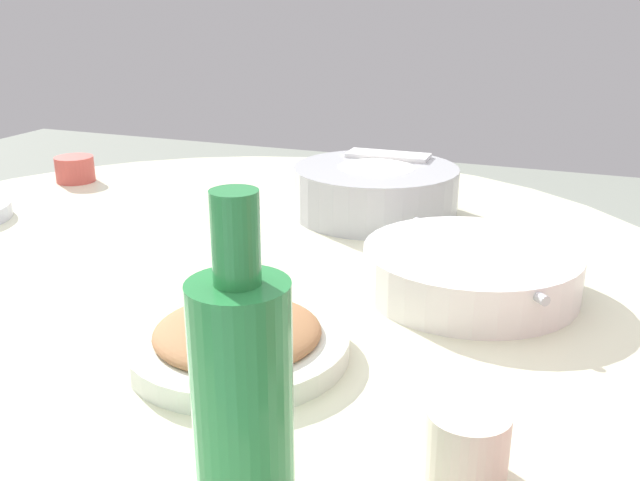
{
  "coord_description": "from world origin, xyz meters",
  "views": [
    {
      "loc": [
        0.49,
        -0.85,
        1.12
      ],
      "look_at": [
        0.13,
        0.08,
        0.77
      ],
      "focal_mm": 39.51,
      "sensor_mm": 36.0,
      "label": 1
    }
  ],
  "objects_px": {
    "green_bottle": "(242,392)",
    "tea_cup_far": "(467,444)",
    "rice_bowl": "(376,190)",
    "tea_cup_near": "(75,169)",
    "dish_tofu_braise": "(238,339)",
    "soup_bowl": "(470,272)",
    "round_dining_table": "(225,345)"
  },
  "relations": [
    {
      "from": "rice_bowl",
      "to": "dish_tofu_braise",
      "type": "xyz_separation_m",
      "value": [
        0.01,
        -0.55,
        -0.03
      ]
    },
    {
      "from": "round_dining_table",
      "to": "soup_bowl",
      "type": "height_order",
      "value": "soup_bowl"
    },
    {
      "from": "dish_tofu_braise",
      "to": "tea_cup_near",
      "type": "height_order",
      "value": "tea_cup_near"
    },
    {
      "from": "soup_bowl",
      "to": "tea_cup_near",
      "type": "xyz_separation_m",
      "value": [
        -0.86,
        0.28,
        -0.0
      ]
    },
    {
      "from": "soup_bowl",
      "to": "tea_cup_near",
      "type": "height_order",
      "value": "soup_bowl"
    },
    {
      "from": "soup_bowl",
      "to": "tea_cup_far",
      "type": "xyz_separation_m",
      "value": [
        0.06,
        -0.37,
        0.0
      ]
    },
    {
      "from": "round_dining_table",
      "to": "soup_bowl",
      "type": "distance_m",
      "value": 0.4
    },
    {
      "from": "soup_bowl",
      "to": "dish_tofu_braise",
      "type": "bearing_deg",
      "value": -127.53
    },
    {
      "from": "rice_bowl",
      "to": "green_bottle",
      "type": "distance_m",
      "value": 0.77
    },
    {
      "from": "tea_cup_near",
      "to": "tea_cup_far",
      "type": "xyz_separation_m",
      "value": [
        0.93,
        -0.66,
        0.0
      ]
    },
    {
      "from": "rice_bowl",
      "to": "dish_tofu_braise",
      "type": "relative_size",
      "value": 1.19
    },
    {
      "from": "soup_bowl",
      "to": "rice_bowl",
      "type": "bearing_deg",
      "value": 127.23
    },
    {
      "from": "round_dining_table",
      "to": "dish_tofu_braise",
      "type": "bearing_deg",
      "value": -57.33
    },
    {
      "from": "tea_cup_near",
      "to": "tea_cup_far",
      "type": "distance_m",
      "value": 1.14
    },
    {
      "from": "tea_cup_near",
      "to": "green_bottle",
      "type": "bearing_deg",
      "value": -44.11
    },
    {
      "from": "round_dining_table",
      "to": "green_bottle",
      "type": "xyz_separation_m",
      "value": [
        0.28,
        -0.46,
        0.24
      ]
    },
    {
      "from": "tea_cup_near",
      "to": "tea_cup_far",
      "type": "bearing_deg",
      "value": -35.29
    },
    {
      "from": "green_bottle",
      "to": "tea_cup_near",
      "type": "bearing_deg",
      "value": 135.89
    },
    {
      "from": "round_dining_table",
      "to": "dish_tofu_braise",
      "type": "relative_size",
      "value": 5.82
    },
    {
      "from": "green_bottle",
      "to": "tea_cup_near",
      "type": "xyz_separation_m",
      "value": [
        -0.78,
        0.76,
        -0.07
      ]
    },
    {
      "from": "rice_bowl",
      "to": "dish_tofu_braise",
      "type": "height_order",
      "value": "rice_bowl"
    },
    {
      "from": "soup_bowl",
      "to": "dish_tofu_braise",
      "type": "distance_m",
      "value": 0.33
    },
    {
      "from": "rice_bowl",
      "to": "tea_cup_far",
      "type": "bearing_deg",
      "value": -67.15
    },
    {
      "from": "green_bottle",
      "to": "tea_cup_far",
      "type": "bearing_deg",
      "value": 34.02
    },
    {
      "from": "rice_bowl",
      "to": "green_bottle",
      "type": "bearing_deg",
      "value": -80.28
    },
    {
      "from": "rice_bowl",
      "to": "soup_bowl",
      "type": "bearing_deg",
      "value": -52.77
    },
    {
      "from": "green_bottle",
      "to": "tea_cup_far",
      "type": "height_order",
      "value": "green_bottle"
    },
    {
      "from": "rice_bowl",
      "to": "tea_cup_near",
      "type": "bearing_deg",
      "value": -179.81
    },
    {
      "from": "tea_cup_far",
      "to": "rice_bowl",
      "type": "bearing_deg",
      "value": 112.85
    },
    {
      "from": "round_dining_table",
      "to": "dish_tofu_braise",
      "type": "xyz_separation_m",
      "value": [
        0.16,
        -0.25,
        0.16
      ]
    },
    {
      "from": "soup_bowl",
      "to": "tea_cup_far",
      "type": "bearing_deg",
      "value": -80.59
    },
    {
      "from": "rice_bowl",
      "to": "tea_cup_near",
      "type": "relative_size",
      "value": 3.64
    }
  ]
}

